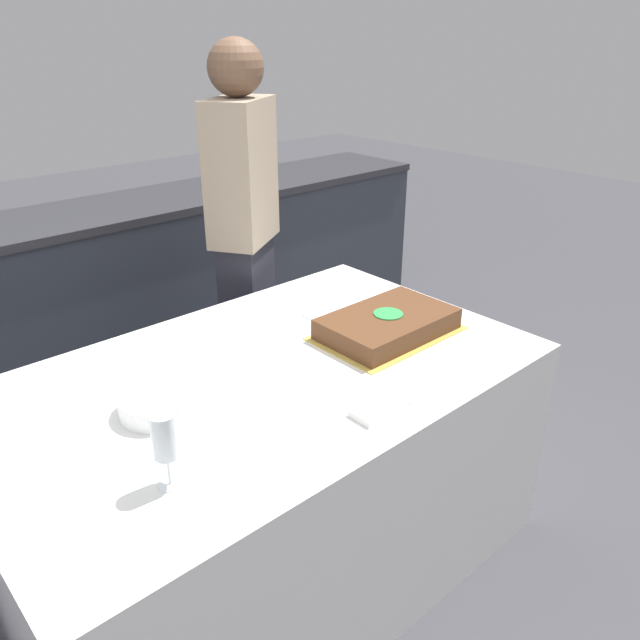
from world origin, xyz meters
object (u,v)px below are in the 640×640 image
plate_stack (159,402)px  wine_glass (165,438)px  cake (388,324)px  person_cutting_cake (245,242)px

plate_stack → wine_glass: wine_glass is taller
plate_stack → wine_glass: size_ratio=1.14×
wine_glass → plate_stack: bearing=65.2°
plate_stack → cake: bearing=-6.5°
cake → person_cutting_cake: (0.00, 0.82, 0.09)m
person_cutting_cake → plate_stack: bearing=9.0°
plate_stack → person_cutting_cake: (0.82, 0.73, 0.10)m
cake → plate_stack: size_ratio=2.23×
cake → plate_stack: bearing=173.5°
plate_stack → person_cutting_cake: 1.10m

